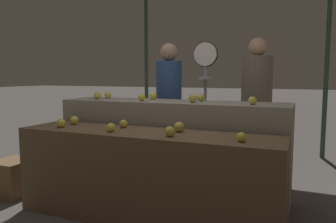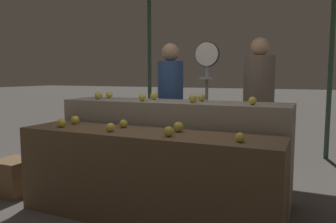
# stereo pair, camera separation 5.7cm
# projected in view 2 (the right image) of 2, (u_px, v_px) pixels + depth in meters

# --- Properties ---
(ground_plane) EXTENTS (60.00, 60.00, 0.00)m
(ground_plane) POSITION_uv_depth(u_px,v_px,m) (145.00, 219.00, 2.90)
(ground_plane) COLOR #59544F
(display_counter_front) EXTENTS (2.34, 0.55, 0.78)m
(display_counter_front) POSITION_uv_depth(u_px,v_px,m) (145.00, 176.00, 2.86)
(display_counter_front) COLOR brown
(display_counter_front) RESTS_ON ground_plane
(display_counter_back) EXTENTS (2.34, 0.55, 1.00)m
(display_counter_back) POSITION_uv_depth(u_px,v_px,m) (172.00, 149.00, 3.39)
(display_counter_back) COLOR gray
(display_counter_back) RESTS_ON ground_plane
(apple_front_0) EXTENTS (0.08, 0.08, 0.08)m
(apple_front_0) POSITION_uv_depth(u_px,v_px,m) (62.00, 123.00, 3.05)
(apple_front_0) COLOR gold
(apple_front_0) RESTS_ON display_counter_front
(apple_front_1) EXTENTS (0.08, 0.08, 0.08)m
(apple_front_1) POSITION_uv_depth(u_px,v_px,m) (111.00, 127.00, 2.81)
(apple_front_1) COLOR yellow
(apple_front_1) RESTS_ON display_counter_front
(apple_front_2) EXTENTS (0.08, 0.08, 0.08)m
(apple_front_2) POSITION_uv_depth(u_px,v_px,m) (169.00, 131.00, 2.59)
(apple_front_2) COLOR gold
(apple_front_2) RESTS_ON display_counter_front
(apple_front_3) EXTENTS (0.07, 0.07, 0.07)m
(apple_front_3) POSITION_uv_depth(u_px,v_px,m) (240.00, 137.00, 2.37)
(apple_front_3) COLOR gold
(apple_front_3) RESTS_ON display_counter_front
(apple_front_4) EXTENTS (0.08, 0.08, 0.08)m
(apple_front_4) POSITION_uv_depth(u_px,v_px,m) (75.00, 120.00, 3.25)
(apple_front_4) COLOR yellow
(apple_front_4) RESTS_ON display_counter_front
(apple_front_5) EXTENTS (0.08, 0.08, 0.08)m
(apple_front_5) POSITION_uv_depth(u_px,v_px,m) (123.00, 124.00, 3.03)
(apple_front_5) COLOR gold
(apple_front_5) RESTS_ON display_counter_front
(apple_front_6) EXTENTS (0.09, 0.09, 0.09)m
(apple_front_6) POSITION_uv_depth(u_px,v_px,m) (179.00, 127.00, 2.80)
(apple_front_6) COLOR gold
(apple_front_6) RESTS_ON display_counter_front
(apple_back_0) EXTENTS (0.08, 0.08, 0.08)m
(apple_back_0) POSITION_uv_depth(u_px,v_px,m) (99.00, 96.00, 3.58)
(apple_back_0) COLOR gold
(apple_back_0) RESTS_ON display_counter_back
(apple_back_1) EXTENTS (0.07, 0.07, 0.07)m
(apple_back_1) POSITION_uv_depth(u_px,v_px,m) (142.00, 98.00, 3.34)
(apple_back_1) COLOR gold
(apple_back_1) RESTS_ON display_counter_back
(apple_back_2) EXTENTS (0.08, 0.08, 0.08)m
(apple_back_2) POSITION_uv_depth(u_px,v_px,m) (193.00, 99.00, 3.11)
(apple_back_2) COLOR gold
(apple_back_2) RESTS_ON display_counter_back
(apple_back_3) EXTENTS (0.07, 0.07, 0.07)m
(apple_back_3) POSITION_uv_depth(u_px,v_px,m) (253.00, 101.00, 2.90)
(apple_back_3) COLOR yellow
(apple_back_3) RESTS_ON display_counter_back
(apple_back_4) EXTENTS (0.08, 0.08, 0.08)m
(apple_back_4) POSITION_uv_depth(u_px,v_px,m) (109.00, 95.00, 3.76)
(apple_back_4) COLOR yellow
(apple_back_4) RESTS_ON display_counter_back
(apple_back_5) EXTENTS (0.08, 0.08, 0.08)m
(apple_back_5) POSITION_uv_depth(u_px,v_px,m) (154.00, 96.00, 3.54)
(apple_back_5) COLOR yellow
(apple_back_5) RESTS_ON display_counter_back
(apple_back_6) EXTENTS (0.08, 0.08, 0.08)m
(apple_back_6) POSITION_uv_depth(u_px,v_px,m) (202.00, 98.00, 3.31)
(apple_back_6) COLOR gold
(apple_back_6) RESTS_ON display_counter_back
(produce_scale) EXTENTS (0.30, 0.20, 1.66)m
(produce_scale) POSITION_uv_depth(u_px,v_px,m) (207.00, 80.00, 3.87)
(produce_scale) COLOR #99999E
(produce_scale) RESTS_ON ground_plane
(person_vendor_at_scale) EXTENTS (0.43, 0.43, 1.66)m
(person_vendor_at_scale) POSITION_uv_depth(u_px,v_px,m) (170.00, 100.00, 4.04)
(person_vendor_at_scale) COLOR #2D2D38
(person_vendor_at_scale) RESTS_ON ground_plane
(person_customer_left) EXTENTS (0.48, 0.48, 1.73)m
(person_customer_left) POSITION_uv_depth(u_px,v_px,m) (259.00, 97.00, 4.09)
(person_customer_left) COLOR #2D2D38
(person_customer_left) RESTS_ON ground_plane
(wooden_crate_side) EXTENTS (0.37, 0.37, 0.37)m
(wooden_crate_side) POSITION_uv_depth(u_px,v_px,m) (15.00, 176.00, 3.51)
(wooden_crate_side) COLOR brown
(wooden_crate_side) RESTS_ON ground_plane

